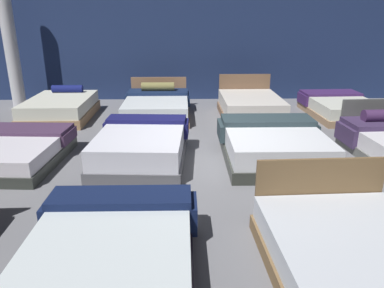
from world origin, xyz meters
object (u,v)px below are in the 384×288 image
Objects in this scene: bed_11 at (340,107)px; bed_1 at (110,260)px; bed_6 at (273,145)px; bed_9 at (157,106)px; bed_10 at (250,106)px; bed_4 at (10,151)px; bed_8 at (61,108)px; bed_2 at (357,260)px; bed_5 at (141,147)px; support_pillar at (10,40)px.

bed_1 is at bearing -129.56° from bed_11.
bed_9 is at bearing 125.96° from bed_6.
bed_1 is 6.32m from bed_10.
bed_1 is at bearing -50.05° from bed_4.
bed_4 is 0.95× the size of bed_8.
bed_2 is 7.46m from bed_8.
support_pillar is (-3.77, 4.11, 1.48)m from bed_5.
support_pillar is at bearing 163.54° from bed_9.
bed_2 is 6.43m from bed_9.
bed_2 is at bearing -49.41° from bed_5.
bed_2 reaches higher than bed_1.
bed_5 is 1.04× the size of bed_6.
bed_4 is 1.04× the size of bed_6.
bed_4 is 0.93× the size of bed_11.
bed_9 is (0.02, 5.99, 0.02)m from bed_1.
bed_4 is 0.99× the size of bed_10.
support_pillar is at bearing 114.12° from bed_4.
bed_1 is 3.73m from bed_6.
bed_1 is 2.28m from bed_2.
bed_9 is 1.00× the size of bed_11.
bed_9 is 1.06× the size of bed_10.
bed_4 is at bearing 126.80° from bed_1.
bed_8 is at bearing -39.23° from support_pillar.
bed_9 is at bearing 176.68° from bed_10.
bed_2 is 3.80m from bed_5.
bed_1 is 0.94× the size of bed_9.
bed_2 is 0.99× the size of bed_8.
bed_8 is 1.04× the size of bed_10.
bed_5 reaches higher than bed_4.
bed_2 reaches higher than bed_11.
bed_9 is 2.29m from bed_10.
bed_4 is at bearing -89.14° from bed_8.
bed_4 is at bearing -126.88° from bed_9.
bed_5 is at bearing -52.34° from bed_8.
bed_6 is at bearing 3.73° from bed_5.
support_pillar is (-1.58, 4.13, 1.54)m from bed_4.
bed_10 is (0.10, 2.87, -0.01)m from bed_6.
bed_6 is 7.42m from support_pillar.
bed_10 reaches higher than bed_1.
bed_6 is at bearing -32.84° from bed_8.
bed_2 reaches higher than bed_4.
bed_10 is at bearing 54.21° from bed_5.
bed_11 is 8.56m from support_pillar.
bed_8 is at bearing -177.10° from bed_9.
bed_2 is 5.41m from bed_4.
bed_6 is (4.43, 0.04, 0.06)m from bed_4.
bed_10 reaches higher than bed_8.
bed_10 is (2.29, -0.11, 0.01)m from bed_9.
bed_8 is (-4.57, 5.89, 0.03)m from bed_2.
bed_4 is 0.94× the size of bed_9.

